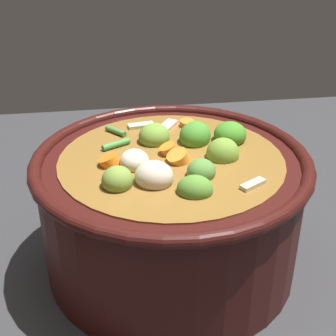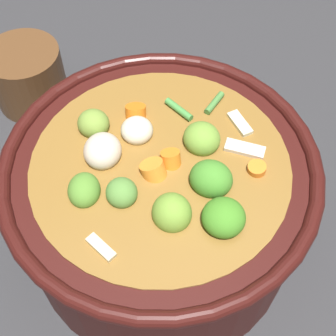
% 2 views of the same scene
% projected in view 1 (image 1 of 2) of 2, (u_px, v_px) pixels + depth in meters
% --- Properties ---
extents(ground_plane, '(1.10, 1.10, 0.00)m').
position_uv_depth(ground_plane, '(171.00, 259.00, 0.62)').
color(ground_plane, '#2D2D30').
extents(cooking_pot, '(0.33, 0.33, 0.17)m').
position_uv_depth(cooking_pot, '(171.00, 207.00, 0.58)').
color(cooking_pot, '#38110F').
rests_on(cooking_pot, ground_plane).
extents(wooden_spoon, '(0.18, 0.18, 0.02)m').
position_uv_depth(wooden_spoon, '(211.00, 152.00, 0.88)').
color(wooden_spoon, olive).
rests_on(wooden_spoon, ground_plane).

